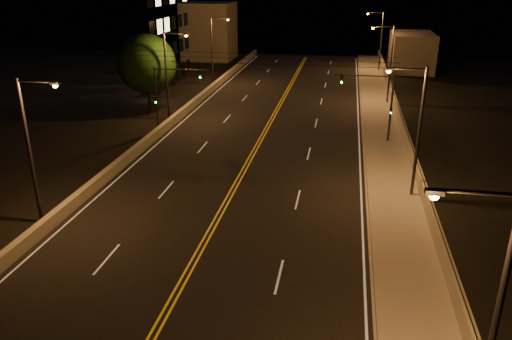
% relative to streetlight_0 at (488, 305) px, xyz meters
% --- Properties ---
extents(road, '(18.00, 120.00, 0.02)m').
position_rel_streetlight_0_xyz_m(road, '(-11.51, 17.25, -4.99)').
color(road, black).
rests_on(road, ground).
extents(sidewalk, '(3.60, 120.00, 0.30)m').
position_rel_streetlight_0_xyz_m(sidewalk, '(-0.71, 17.25, -4.85)').
color(sidewalk, gray).
rests_on(sidewalk, ground).
extents(curb, '(0.14, 120.00, 0.15)m').
position_rel_streetlight_0_xyz_m(curb, '(-2.58, 17.25, -4.92)').
color(curb, gray).
rests_on(curb, ground).
extents(parapet_wall, '(0.30, 120.00, 1.00)m').
position_rel_streetlight_0_xyz_m(parapet_wall, '(0.94, 17.25, -4.20)').
color(parapet_wall, '#9C9982').
rests_on(parapet_wall, sidewalk).
extents(jersey_barrier, '(0.45, 120.00, 0.80)m').
position_rel_streetlight_0_xyz_m(jersey_barrier, '(-20.76, 17.25, -4.60)').
color(jersey_barrier, '#9C9982').
rests_on(jersey_barrier, ground).
extents(distant_building_right, '(6.00, 10.00, 5.49)m').
position_rel_streetlight_0_xyz_m(distant_building_right, '(4.99, 66.03, -2.25)').
color(distant_building_right, gray).
rests_on(distant_building_right, ground).
extents(distant_building_left, '(8.00, 8.00, 9.20)m').
position_rel_streetlight_0_xyz_m(distant_building_left, '(-27.51, 70.78, -0.40)').
color(distant_building_left, gray).
rests_on(distant_building_left, ground).
extents(parapet_rail, '(0.06, 120.00, 0.06)m').
position_rel_streetlight_0_xyz_m(parapet_rail, '(0.94, 17.25, -3.67)').
color(parapet_rail, black).
rests_on(parapet_rail, parapet_wall).
extents(lane_markings, '(17.32, 116.00, 0.00)m').
position_rel_streetlight_0_xyz_m(lane_markings, '(-11.51, 17.18, -4.97)').
color(lane_markings, silver).
rests_on(lane_markings, road).
extents(streetlight_0, '(2.55, 0.28, 8.59)m').
position_rel_streetlight_0_xyz_m(streetlight_0, '(0.00, 0.00, 0.00)').
color(streetlight_0, '#2D2D33').
rests_on(streetlight_0, ground).
extents(streetlight_1, '(2.55, 0.28, 8.59)m').
position_rel_streetlight_0_xyz_m(streetlight_1, '(0.00, 18.29, 0.00)').
color(streetlight_1, '#2D2D33').
rests_on(streetlight_1, ground).
extents(streetlight_2, '(2.55, 0.28, 8.59)m').
position_rel_streetlight_0_xyz_m(streetlight_2, '(0.00, 43.59, 0.00)').
color(streetlight_2, '#2D2D33').
rests_on(streetlight_2, ground).
extents(streetlight_3, '(2.55, 0.28, 8.59)m').
position_rel_streetlight_0_xyz_m(streetlight_3, '(0.00, 63.47, 0.00)').
color(streetlight_3, '#2D2D33').
rests_on(streetlight_3, ground).
extents(streetlight_4, '(2.55, 0.28, 8.59)m').
position_rel_streetlight_0_xyz_m(streetlight_4, '(-21.41, 10.98, 0.00)').
color(streetlight_4, '#2D2D33').
rests_on(streetlight_4, ground).
extents(streetlight_5, '(2.55, 0.28, 8.59)m').
position_rel_streetlight_0_xyz_m(streetlight_5, '(-21.41, 33.54, 0.00)').
color(streetlight_5, '#2D2D33').
rests_on(streetlight_5, ground).
extents(streetlight_6, '(2.55, 0.28, 8.59)m').
position_rel_streetlight_0_xyz_m(streetlight_6, '(-21.41, 50.74, 0.00)').
color(streetlight_6, '#2D2D33').
rests_on(streetlight_6, ground).
extents(traffic_signal_right, '(5.11, 0.31, 6.02)m').
position_rel_streetlight_0_xyz_m(traffic_signal_right, '(-1.52, 29.50, -1.18)').
color(traffic_signal_right, '#2D2D33').
rests_on(traffic_signal_right, ground).
extents(traffic_signal_left, '(5.11, 0.31, 6.02)m').
position_rel_streetlight_0_xyz_m(traffic_signal_left, '(-20.30, 29.50, -1.18)').
color(traffic_signal_left, '#2D2D33').
rests_on(traffic_signal_left, ground).
extents(overhead_wires, '(22.00, 0.03, 0.83)m').
position_rel_streetlight_0_xyz_m(overhead_wires, '(-11.51, 26.75, 2.40)').
color(overhead_wires, black).
extents(tree_0, '(6.00, 6.00, 8.13)m').
position_rel_streetlight_0_xyz_m(tree_0, '(-24.51, 35.60, 0.13)').
color(tree_0, black).
rests_on(tree_0, ground).
extents(tree_1, '(5.40, 5.40, 7.31)m').
position_rel_streetlight_0_xyz_m(tree_1, '(-26.80, 41.53, -0.39)').
color(tree_1, black).
rests_on(tree_1, ground).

